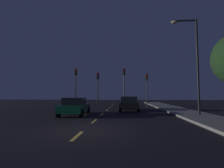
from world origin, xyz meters
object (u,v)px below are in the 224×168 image
object	(u,v)px
traffic_signal_far_left	(76,80)
traffic_signal_center_left	(98,83)
traffic_signal_center_right	(124,80)
car_adjacent_lane	(75,106)
traffic_signal_far_right	(147,84)
car_stopped_ahead	(129,103)
street_lamp_right	(193,57)

from	to	relation	value
traffic_signal_far_left	traffic_signal_center_left	xyz separation A→B (m)	(3.20, -0.00, -0.38)
traffic_signal_center_left	traffic_signal_center_right	xyz separation A→B (m)	(3.72, 0.00, 0.37)
traffic_signal_far_left	car_adjacent_lane	size ratio (longest dim) A/B	1.26
traffic_signal_center_right	traffic_signal_far_right	size ratio (longest dim) A/B	1.17
traffic_signal_far_right	traffic_signal_center_left	bearing A→B (deg)	180.00
car_stopped_ahead	street_lamp_right	distance (m)	7.67
traffic_signal_far_left	street_lamp_right	distance (m)	15.76
car_stopped_ahead	traffic_signal_far_right	bearing A→B (deg)	63.95
traffic_signal_center_right	car_stopped_ahead	xyz separation A→B (m)	(0.53, -5.33, -2.98)
traffic_signal_far_left	car_stopped_ahead	xyz separation A→B (m)	(7.45, -5.33, -3.00)
traffic_signal_center_left	car_adjacent_lane	xyz separation A→B (m)	(-0.34, -9.48, -2.63)
traffic_signal_far_left	street_lamp_right	size ratio (longest dim) A/B	0.69
traffic_signal_center_right	traffic_signal_far_right	bearing A→B (deg)	-0.03
traffic_signal_center_right	car_adjacent_lane	xyz separation A→B (m)	(-4.07, -9.48, -3.00)
traffic_signal_far_left	street_lamp_right	world-z (taller)	street_lamp_right
traffic_signal_center_left	car_adjacent_lane	world-z (taller)	traffic_signal_center_left
traffic_signal_center_right	car_stopped_ahead	bearing A→B (deg)	-84.33
car_adjacent_lane	street_lamp_right	distance (m)	10.46
traffic_signal_far_right	car_adjacent_lane	size ratio (longest dim) A/B	1.08
traffic_signal_far_right	car_stopped_ahead	bearing A→B (deg)	-116.05
traffic_signal_far_left	car_adjacent_lane	bearing A→B (deg)	-73.23
traffic_signal_center_right	traffic_signal_far_right	xyz separation A→B (m)	(3.13, -0.00, -0.49)
street_lamp_right	traffic_signal_center_right	bearing A→B (deg)	120.55
traffic_signal_center_left	street_lamp_right	bearing A→B (deg)	-45.53
traffic_signal_far_left	car_stopped_ahead	size ratio (longest dim) A/B	1.41
traffic_signal_center_right	car_stopped_ahead	distance (m)	6.13
car_stopped_ahead	street_lamp_right	bearing A→B (deg)	-39.43
traffic_signal_far_right	street_lamp_right	size ratio (longest dim) A/B	0.59
traffic_signal_center_right	traffic_signal_far_right	world-z (taller)	traffic_signal_center_right
traffic_signal_far_right	traffic_signal_far_left	bearing A→B (deg)	179.99
traffic_signal_center_left	traffic_signal_far_right	size ratio (longest dim) A/B	1.04
traffic_signal_far_left	traffic_signal_center_left	size ratio (longest dim) A/B	1.13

